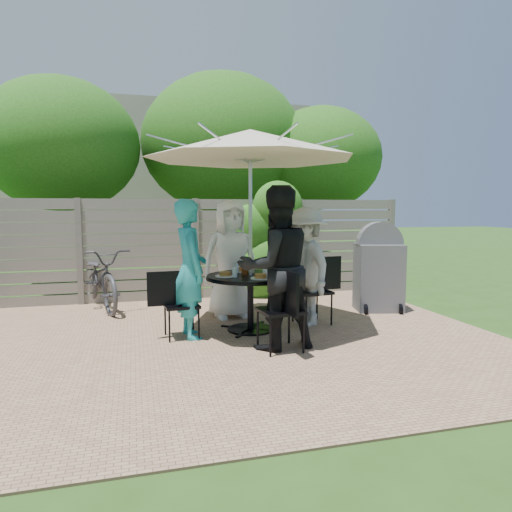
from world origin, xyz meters
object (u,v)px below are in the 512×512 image
object	(u,v)px
plate_front	(261,277)
bbq_grill	(379,271)
chair_front	(281,327)
glass_right	(265,268)
plate_right	(275,272)
glass_back	(237,268)
chair_back	(228,299)
person_front	(276,268)
glass_left	(235,272)
glass_front	(265,272)
syrup_jug	(245,269)
chair_right	(313,304)
plate_back	(241,270)
person_left	(190,269)
coffee_cup	(251,268)
chair_left	(180,318)
plate_left	(225,275)
bicycle	(100,278)
umbrella	(250,145)
person_back	(230,260)
person_right	(305,267)
patio_table	(250,292)

from	to	relation	value
plate_front	bbq_grill	size ratio (longest dim) A/B	0.18
chair_front	glass_right	bearing A→B (deg)	-11.53
plate_right	glass_back	size ratio (longest dim) A/B	1.86
chair_back	person_front	distance (m)	1.93
chair_front	glass_left	size ratio (longest dim) A/B	7.03
glass_front	syrup_jug	distance (m)	0.35
syrup_jug	chair_back	bearing A→B (deg)	93.21
chair_right	glass_right	size ratio (longest dim) A/B	6.99
plate_back	glass_left	bearing A→B (deg)	-112.12
person_left	coffee_cup	bearing A→B (deg)	-76.69
person_front	glass_front	size ratio (longest dim) A/B	13.85
chair_left	person_front	size ratio (longest dim) A/B	0.46
person_front	syrup_jug	bearing A→B (deg)	-86.10
plate_left	coffee_cup	size ratio (longest dim) A/B	2.17
plate_left	glass_front	world-z (taller)	glass_front
chair_front	plate_right	distance (m)	1.15
chair_left	glass_right	world-z (taller)	glass_right
bbq_grill	bicycle	bearing A→B (deg)	176.64
chair_right	coffee_cup	world-z (taller)	chair_right
glass_right	umbrella	bearing A→B (deg)	-150.94
chair_front	plate_front	distance (m)	0.79
chair_right	coffee_cup	bearing A→B (deg)	-14.45
chair_back	glass_left	bearing A→B (deg)	-7.64
chair_right	person_back	bearing A→B (deg)	-40.86
plate_left	coffee_cup	xyz separation A→B (m)	(0.43, 0.27, 0.04)
chair_right	coffee_cup	xyz separation A→B (m)	(-0.89, 0.11, 0.54)
umbrella	chair_right	world-z (taller)	umbrella
chair_right	plate_back	distance (m)	1.15
person_front	person_right	distance (m)	1.18
glass_right	chair_left	bearing A→B (deg)	-168.07
umbrella	glass_right	size ratio (longest dim) A/B	22.17
chair_left	coffee_cup	size ratio (longest dim) A/B	7.38
chair_front	bicycle	bearing A→B (deg)	31.48
person_front	plate_left	world-z (taller)	person_front
glass_front	glass_right	size ratio (longest dim) A/B	1.00
chair_front	plate_front	xyz separation A→B (m)	(-0.07, 0.60, 0.50)
plate_front	glass_front	distance (m)	0.15
plate_left	plate_front	xyz separation A→B (m)	(0.40, -0.31, 0.00)
patio_table	chair_back	world-z (taller)	chair_back
person_left	bicycle	bearing A→B (deg)	23.49
patio_table	umbrella	size ratio (longest dim) A/B	0.42
chair_left	glass_left	xyz separation A→B (m)	(0.71, -0.02, 0.58)
plate_back	glass_right	xyz separation A→B (m)	(0.29, -0.22, 0.05)
chair_left	chair_front	world-z (taller)	chair_front
person_front	plate_right	bearing A→B (deg)	-113.45
chair_left	glass_right	xyz separation A→B (m)	(1.20, 0.25, 0.58)
patio_table	chair_right	world-z (taller)	chair_right
chair_left	glass_left	bearing A→B (deg)	-5.68
syrup_jug	bbq_grill	bearing A→B (deg)	14.21
chair_left	person_right	distance (m)	1.89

